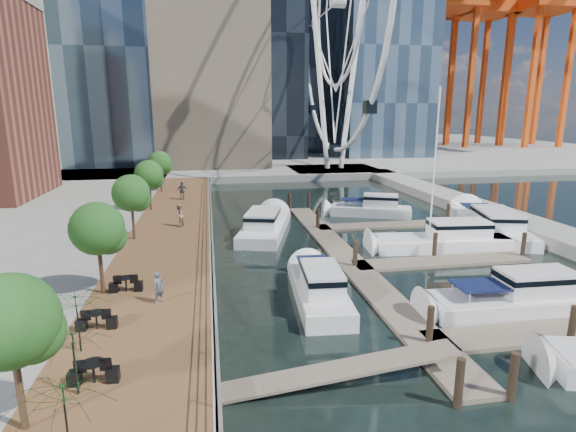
% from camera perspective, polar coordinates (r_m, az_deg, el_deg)
% --- Properties ---
extents(ground, '(520.00, 520.00, 0.00)m').
position_cam_1_polar(ground, '(21.47, 7.53, -14.11)').
color(ground, black).
rests_on(ground, ground).
extents(boardwalk, '(6.00, 60.00, 1.00)m').
position_cam_1_polar(boardwalk, '(34.57, -14.67, -2.97)').
color(boardwalk, brown).
rests_on(boardwalk, ground).
extents(seawall, '(0.25, 60.00, 1.00)m').
position_cam_1_polar(seawall, '(34.44, -9.69, -2.79)').
color(seawall, '#595954').
rests_on(seawall, ground).
extents(land_far, '(200.00, 114.00, 1.00)m').
position_cam_1_polar(land_far, '(120.68, -7.22, 8.45)').
color(land_far, gray).
rests_on(land_far, ground).
extents(breakwater, '(4.00, 60.00, 1.00)m').
position_cam_1_polar(breakwater, '(47.09, 23.72, 0.53)').
color(breakwater, gray).
rests_on(breakwater, ground).
extents(pier, '(14.00, 12.00, 1.00)m').
position_cam_1_polar(pier, '(73.55, 5.86, 5.66)').
color(pier, gray).
rests_on(pier, ground).
extents(railing, '(0.10, 60.00, 1.05)m').
position_cam_1_polar(railing, '(34.18, -9.92, -1.14)').
color(railing, white).
rests_on(railing, boardwalk).
extents(floating_docks, '(16.00, 34.00, 2.60)m').
position_cam_1_polar(floating_docks, '(32.75, 15.69, -3.93)').
color(floating_docks, '#6D6051').
rests_on(floating_docks, ground).
extents(ferris_wheel, '(5.80, 45.60, 47.80)m').
position_cam_1_polar(ferris_wheel, '(74.75, 6.35, 25.37)').
color(ferris_wheel, white).
rests_on(ferris_wheel, ground).
extents(port_cranes, '(40.00, 52.00, 38.00)m').
position_cam_1_polar(port_cranes, '(135.98, 23.82, 16.21)').
color(port_cranes, '#D84C14').
rests_on(port_cranes, ground).
extents(street_trees, '(2.60, 42.60, 4.60)m').
position_cam_1_polar(street_trees, '(33.08, -19.32, 2.75)').
color(street_trees, '#3F2B1C').
rests_on(street_trees, ground).
extents(cafe_tables, '(2.50, 13.70, 0.74)m').
position_cam_1_polar(cafe_tables, '(18.74, -23.28, -14.66)').
color(cafe_tables, black).
rests_on(cafe_tables, ground).
extents(yacht_foreground, '(9.62, 2.89, 2.15)m').
position_cam_1_polar(yacht_foreground, '(25.59, 26.75, -10.86)').
color(yacht_foreground, silver).
rests_on(yacht_foreground, ground).
extents(pedestrian_near, '(0.65, 0.65, 1.52)m').
position_cam_1_polar(pedestrian_near, '(22.11, -16.10, -8.70)').
color(pedestrian_near, '#485160').
rests_on(pedestrian_near, boardwalk).
extents(pedestrian_mid, '(0.99, 1.07, 1.77)m').
position_cam_1_polar(pedestrian_mid, '(36.23, -13.67, 0.07)').
color(pedestrian_mid, gray).
rests_on(pedestrian_mid, boardwalk).
extents(pedestrian_far, '(1.12, 0.53, 1.85)m').
position_cam_1_polar(pedestrian_far, '(47.58, -13.28, 3.15)').
color(pedestrian_far, '#383B46').
rests_on(pedestrian_far, boardwalk).
extents(moored_yachts, '(24.99, 32.74, 11.50)m').
position_cam_1_polar(moored_yachts, '(34.72, 16.63, -3.89)').
color(moored_yachts, white).
rests_on(moored_yachts, ground).
extents(cafe_seating, '(4.49, 9.21, 2.41)m').
position_cam_1_polar(cafe_seating, '(15.93, -25.57, -16.78)').
color(cafe_seating, '#0F381F').
rests_on(cafe_seating, ground).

